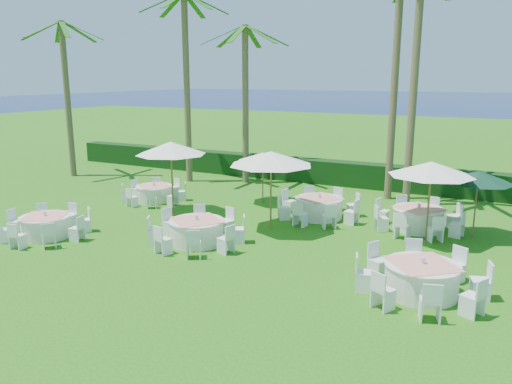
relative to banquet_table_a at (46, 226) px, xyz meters
The scene contains 19 objects.
ground 6.52m from the banquet_table_a, ahead, with size 120.00×120.00×0.00m, color #246110.
hedge 14.36m from the banquet_table_a, 63.27° to the left, with size 34.00×1.00×1.20m, color black.
ocean 103.03m from the banquet_table_a, 86.41° to the left, with size 260.00×260.00×0.00m, color #071247.
banquet_table_a is the anchor object (origin of this frame).
banquet_table_b 5.34m from the banquet_table_a, 19.74° to the left, with size 3.19×3.19×0.97m.
banquet_table_c 12.37m from the banquet_table_a, ahead, with size 3.27×3.27×0.99m.
banquet_table_d 5.74m from the banquet_table_a, 88.51° to the left, with size 2.81×2.81×0.86m.
banquet_table_e 10.01m from the banquet_table_a, 40.76° to the left, with size 3.24×3.24×0.98m.
banquet_table_f 13.14m from the banquet_table_a, 30.70° to the left, with size 3.18×3.18×0.96m.
umbrella_a 5.44m from the banquet_table_a, 65.22° to the left, with size 2.80×2.80×2.91m.
umbrella_b 8.15m from the banquet_table_a, 33.94° to the left, with size 3.01×3.01×2.84m.
umbrella_c 9.10m from the banquet_table_a, 59.48° to the left, with size 2.35×2.35×2.21m.
umbrella_d 13.18m from the banquet_table_a, 25.36° to the left, with size 2.80×2.80×2.70m.
umbrella_green 14.88m from the banquet_table_a, 27.20° to the left, with size 2.33×2.33×2.31m.
palm_a 11.18m from the banquet_table_a, 95.36° to the left, with size 4.18×4.39×9.41m.
palm_b 11.99m from the banquet_table_a, 80.55° to the left, with size 4.19×4.39×7.88m.
palm_c 15.34m from the banquet_table_a, 49.74° to the left, with size 4.37×4.25×10.66m.
palm_d 15.23m from the banquet_table_a, 44.96° to the left, with size 4.39×4.18×9.54m.
palm_f 11.98m from the banquet_table_a, 132.14° to the left, with size 4.11×4.40×8.26m.
Camera 1 is at (7.50, -12.19, 5.43)m, focal length 35.00 mm.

